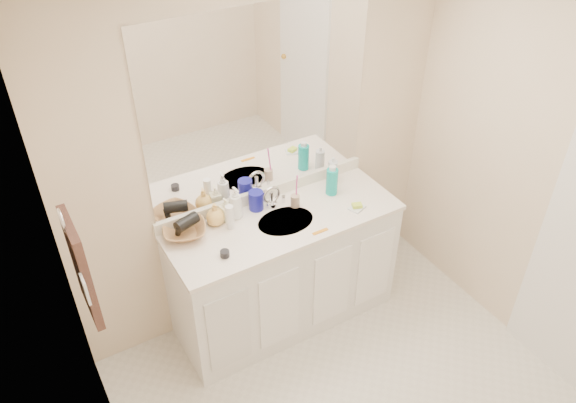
# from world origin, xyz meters

# --- Properties ---
(ceiling) EXTENTS (2.60, 2.60, 0.02)m
(ceiling) POSITION_xyz_m (0.00, 0.00, 2.40)
(ceiling) COLOR white
(ceiling) RESTS_ON wall_back
(wall_back) EXTENTS (2.60, 0.02, 2.40)m
(wall_back) POSITION_xyz_m (0.00, 1.30, 1.20)
(wall_back) COLOR beige
(wall_back) RESTS_ON floor
(wall_right) EXTENTS (0.02, 2.60, 2.40)m
(wall_right) POSITION_xyz_m (1.30, 0.00, 1.20)
(wall_right) COLOR beige
(wall_right) RESTS_ON floor
(vanity_cabinet) EXTENTS (1.50, 0.55, 0.85)m
(vanity_cabinet) POSITION_xyz_m (0.00, 1.02, 0.42)
(vanity_cabinet) COLOR white
(vanity_cabinet) RESTS_ON floor
(countertop) EXTENTS (1.52, 0.57, 0.03)m
(countertop) POSITION_xyz_m (0.00, 1.02, 0.86)
(countertop) COLOR white
(countertop) RESTS_ON vanity_cabinet
(backsplash) EXTENTS (1.52, 0.03, 0.08)m
(backsplash) POSITION_xyz_m (0.00, 1.29, 0.92)
(backsplash) COLOR white
(backsplash) RESTS_ON countertop
(sink_basin) EXTENTS (0.37, 0.37, 0.02)m
(sink_basin) POSITION_xyz_m (0.00, 1.00, 0.87)
(sink_basin) COLOR #B2A89C
(sink_basin) RESTS_ON countertop
(faucet) EXTENTS (0.02, 0.02, 0.11)m
(faucet) POSITION_xyz_m (0.00, 1.18, 0.94)
(faucet) COLOR silver
(faucet) RESTS_ON countertop
(mirror) EXTENTS (1.48, 0.01, 1.20)m
(mirror) POSITION_xyz_m (0.00, 1.29, 1.56)
(mirror) COLOR white
(mirror) RESTS_ON wall_back
(blue_mug) EXTENTS (0.12, 0.12, 0.13)m
(blue_mug) POSITION_xyz_m (-0.10, 1.21, 0.95)
(blue_mug) COLOR #151593
(blue_mug) RESTS_ON countertop
(tan_cup) EXTENTS (0.06, 0.06, 0.08)m
(tan_cup) POSITION_xyz_m (0.13, 1.11, 0.92)
(tan_cup) COLOR tan
(tan_cup) RESTS_ON countertop
(toothbrush) EXTENTS (0.02, 0.04, 0.19)m
(toothbrush) POSITION_xyz_m (0.14, 1.11, 1.03)
(toothbrush) COLOR #FF43B7
(toothbrush) RESTS_ON tan_cup
(mouthwash_bottle) EXTENTS (0.09, 0.09, 0.19)m
(mouthwash_bottle) POSITION_xyz_m (0.42, 1.11, 0.97)
(mouthwash_bottle) COLOR #0EACA6
(mouthwash_bottle) RESTS_ON countertop
(clear_pump_bottle) EXTENTS (0.08, 0.08, 0.17)m
(clear_pump_bottle) POSITION_xyz_m (0.49, 1.21, 0.97)
(clear_pump_bottle) COLOR silver
(clear_pump_bottle) RESTS_ON countertop
(soap_dish) EXTENTS (0.12, 0.11, 0.01)m
(soap_dish) POSITION_xyz_m (0.46, 0.88, 0.89)
(soap_dish) COLOR white
(soap_dish) RESTS_ON countertop
(green_soap) EXTENTS (0.07, 0.06, 0.02)m
(green_soap) POSITION_xyz_m (0.46, 0.88, 0.90)
(green_soap) COLOR #C4E838
(green_soap) RESTS_ON soap_dish
(orange_comb) EXTENTS (0.11, 0.02, 0.00)m
(orange_comb) POSITION_xyz_m (0.13, 0.80, 0.88)
(orange_comb) COLOR orange
(orange_comb) RESTS_ON countertop
(dark_jar) EXTENTS (0.07, 0.07, 0.04)m
(dark_jar) POSITION_xyz_m (-0.47, 0.90, 0.90)
(dark_jar) COLOR black
(dark_jar) RESTS_ON countertop
(extra_white_bottle) EXTENTS (0.07, 0.07, 0.16)m
(extra_white_bottle) POSITION_xyz_m (-0.33, 1.12, 0.96)
(extra_white_bottle) COLOR white
(extra_white_bottle) RESTS_ON countertop
(soap_bottle_white) EXTENTS (0.09, 0.10, 0.22)m
(soap_bottle_white) POSITION_xyz_m (-0.25, 1.20, 0.99)
(soap_bottle_white) COLOR white
(soap_bottle_white) RESTS_ON countertop
(soap_bottle_cream) EXTENTS (0.08, 0.08, 0.15)m
(soap_bottle_cream) POSITION_xyz_m (-0.31, 1.21, 0.96)
(soap_bottle_cream) COLOR #F6F3C9
(soap_bottle_cream) RESTS_ON countertop
(soap_bottle_yellow) EXTENTS (0.14, 0.14, 0.15)m
(soap_bottle_yellow) POSITION_xyz_m (-0.39, 1.20, 0.95)
(soap_bottle_yellow) COLOR #FDC662
(soap_bottle_yellow) RESTS_ON countertop
(wicker_basket) EXTENTS (0.33, 0.33, 0.06)m
(wicker_basket) POSITION_xyz_m (-0.60, 1.20, 0.91)
(wicker_basket) COLOR #A47042
(wicker_basket) RESTS_ON countertop
(hair_dryer) EXTENTS (0.16, 0.12, 0.07)m
(hair_dryer) POSITION_xyz_m (-0.58, 1.20, 0.97)
(hair_dryer) COLOR black
(hair_dryer) RESTS_ON wicker_basket
(towel_ring) EXTENTS (0.01, 0.11, 0.11)m
(towel_ring) POSITION_xyz_m (-1.27, 0.77, 1.55)
(towel_ring) COLOR silver
(towel_ring) RESTS_ON wall_left
(hand_towel) EXTENTS (0.04, 0.32, 0.55)m
(hand_towel) POSITION_xyz_m (-1.25, 0.77, 1.25)
(hand_towel) COLOR #301E19
(hand_towel) RESTS_ON towel_ring
(switch_plate) EXTENTS (0.01, 0.08, 0.13)m
(switch_plate) POSITION_xyz_m (-1.27, 0.57, 1.30)
(switch_plate) COLOR silver
(switch_plate) RESTS_ON wall_left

